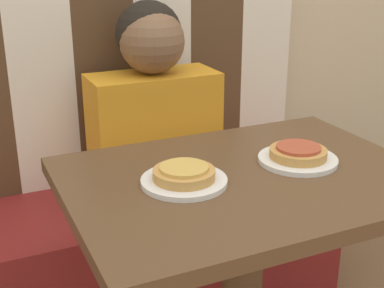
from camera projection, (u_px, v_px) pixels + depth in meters
booth_seat at (157, 246)px, 1.90m from camera, size 1.25×0.48×0.43m
booth_backrest at (133, 76)px, 1.87m from camera, size 1.25×0.07×0.72m
dining_table at (244, 222)px, 1.26m from camera, size 0.82×0.60×0.73m
person at (153, 101)px, 1.72m from camera, size 0.41×0.23×0.63m
plate_left at (184, 181)px, 1.17m from camera, size 0.19×0.19×0.01m
plate_right at (298, 160)px, 1.28m from camera, size 0.19×0.19×0.01m
pizza_left at (184, 173)px, 1.16m from camera, size 0.14×0.14×0.03m
pizza_right at (298, 152)px, 1.28m from camera, size 0.14×0.14×0.03m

